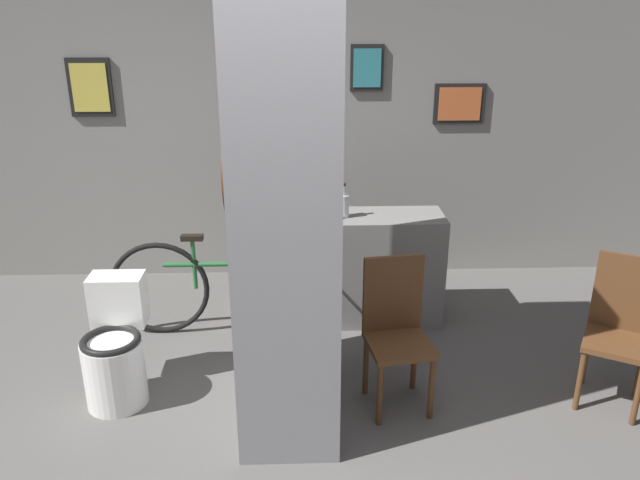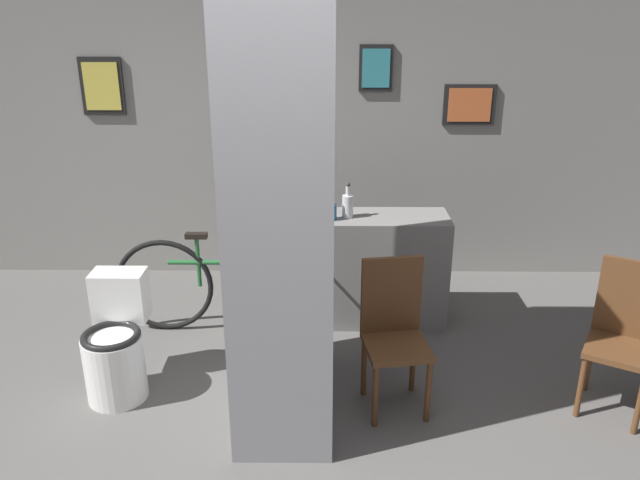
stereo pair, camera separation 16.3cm
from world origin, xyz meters
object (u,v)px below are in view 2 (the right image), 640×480
Objects in this scene: toilet at (116,347)px; chair_by_doorway at (623,333)px; bicycle at (236,284)px; bottle_tall at (348,205)px; chair_near_pillar at (394,329)px.

toilet is 3.13m from chair_by_doorway.
bicycle reaches higher than toilet.
toilet is at bearing -128.51° from bicycle.
bicycle is at bearing -170.68° from chair_by_doorway.
bottle_tall is at bearing 10.80° from bicycle.
chair_near_pillar is 1.38m from chair_by_doorway.
bottle_tall reaches higher than toilet.
chair_near_pillar is 1.18m from bottle_tall.
chair_by_doorway is at bearing -33.79° from bottle_tall.
toilet is at bearing -146.70° from bottle_tall.
toilet is at bearing 168.62° from chair_near_pillar.
chair_near_pillar is at bearing -151.30° from chair_by_doorway.
chair_near_pillar is at bearing -2.69° from toilet.
bicycle is (-1.09, 0.90, -0.13)m from chair_near_pillar.
chair_by_doorway is (3.12, -0.11, 0.18)m from toilet.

